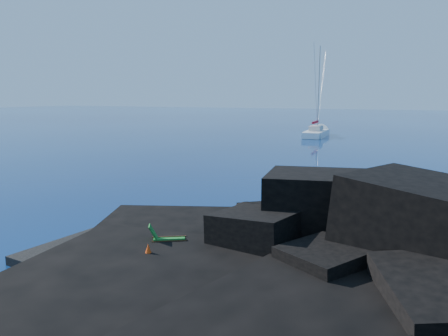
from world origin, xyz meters
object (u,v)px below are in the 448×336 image
object	(u,v)px
deck_chair	(169,234)
sailboat	(316,136)
marker_cone	(148,252)
sunbather	(138,254)

from	to	relation	value
deck_chair	sailboat	bearing A→B (deg)	64.96
sailboat	deck_chair	xyz separation A→B (m)	(7.19, -53.11, 0.83)
sailboat	marker_cone	xyz separation A→B (m)	(7.33, -54.71, 0.66)
sailboat	sunbather	world-z (taller)	sailboat
deck_chair	marker_cone	world-z (taller)	deck_chair
sailboat	deck_chair	distance (m)	53.60
deck_chair	sunbather	bearing A→B (deg)	-131.76
sailboat	sunbather	distance (m)	55.22
sunbather	deck_chair	bearing A→B (deg)	76.38
deck_chair	marker_cone	bearing A→B (deg)	-117.98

